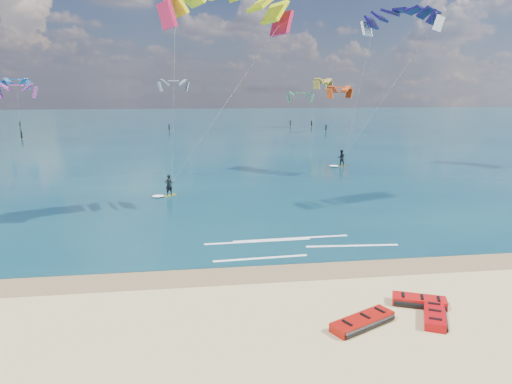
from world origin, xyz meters
TOP-DOWN VIEW (x-y plane):
  - ground at (0.00, 40.00)m, footprint 320.00×320.00m
  - wet_sand_strip at (0.00, 3.00)m, footprint 320.00×2.40m
  - sea at (0.00, 104.00)m, footprint 320.00×200.00m
  - packed_kite_left at (2.37, -2.66)m, footprint 3.23×2.40m
  - packed_kite_mid at (5.41, -1.30)m, footprint 2.70×2.04m
  - packed_kite_right at (5.39, -2.62)m, footprint 2.06×2.58m
  - kitesurfer_main at (-3.78, 16.76)m, footprint 12.38×11.02m
  - kitesurfer_far at (15.43, 30.97)m, footprint 10.27×9.90m
  - shoreline_foam at (1.49, 6.95)m, footprint 11.40×3.61m
  - distant_kites at (-3.16, 83.63)m, footprint 76.73×30.63m

SIDE VIEW (x-z plane):
  - ground at x=0.00m, z-range 0.00..0.00m
  - packed_kite_left at x=2.37m, z-range -0.21..0.21m
  - packed_kite_mid at x=5.41m, z-range -0.22..0.22m
  - packed_kite_right at x=5.39m, z-range -0.21..0.21m
  - wet_sand_strip at x=0.00m, z-range 0.00..0.01m
  - sea at x=0.00m, z-range 0.00..0.04m
  - shoreline_foam at x=1.49m, z-range 0.04..0.05m
  - distant_kites at x=-3.16m, z-range -0.51..10.73m
  - kitesurfer_main at x=-3.78m, z-range 0.07..17.04m
  - kitesurfer_far at x=15.43m, z-range 0.28..18.71m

